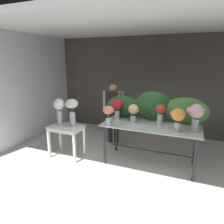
{
  "coord_description": "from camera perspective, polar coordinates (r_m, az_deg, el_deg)",
  "views": [
    {
      "loc": [
        1.17,
        -2.42,
        2.16
      ],
      "look_at": [
        -0.36,
        1.35,
        1.08
      ],
      "focal_mm": 31.92,
      "sensor_mm": 36.0,
      "label": 1
    }
  ],
  "objects": [
    {
      "name": "wall_back",
      "position": [
        6.0,
        10.79,
        7.37
      ],
      "size": [
        5.84,
        0.12,
        2.81
      ],
      "primitive_type": "cube",
      "color": "#4C4742",
      "rests_on": "ground"
    },
    {
      "name": "vase_cream_lisianthus_tall",
      "position": [
        4.37,
        -11.43,
        0.92
      ],
      "size": [
        0.3,
        0.28,
        0.61
      ],
      "color": "silver",
      "rests_on": "side_table_white"
    },
    {
      "name": "vase_white_roses_tall",
      "position": [
        4.5,
        -14.88,
        0.9
      ],
      "size": [
        0.23,
        0.23,
        0.61
      ],
      "color": "silver",
      "rests_on": "side_table_white"
    },
    {
      "name": "vase_sunset_carnations",
      "position": [
        3.78,
        18.37,
        -1.39
      ],
      "size": [
        0.26,
        0.24,
        0.44
      ],
      "color": "silver",
      "rests_on": "display_table_glass"
    },
    {
      "name": "vase_scarlet_stock",
      "position": [
        4.06,
        13.66,
        -0.42
      ],
      "size": [
        0.2,
        0.18,
        0.43
      ],
      "color": "silver",
      "rests_on": "display_table_glass"
    },
    {
      "name": "florist",
      "position": [
        5.11,
        0.32,
        1.38
      ],
      "size": [
        0.58,
        0.24,
        1.57
      ],
      "color": "#232328",
      "rests_on": "ground"
    },
    {
      "name": "vase_coral_tulips",
      "position": [
        3.95,
        -1.05,
        -0.19
      ],
      "size": [
        0.23,
        0.22,
        0.4
      ],
      "color": "silver",
      "rests_on": "display_table_glass"
    },
    {
      "name": "vase_peach_hydrangea",
      "position": [
        4.18,
        6.17,
        0.15
      ],
      "size": [
        0.22,
        0.21,
        0.39
      ],
      "color": "silver",
      "rests_on": "display_table_glass"
    },
    {
      "name": "vase_crimson_roses",
      "position": [
        4.34,
        1.45,
        1.56
      ],
      "size": [
        0.26,
        0.24,
        0.45
      ],
      "color": "silver",
      "rests_on": "display_table_glass"
    },
    {
      "name": "vase_blush_snapdragons",
      "position": [
        3.94,
        22.95,
        -0.51
      ],
      "size": [
        0.31,
        0.27,
        0.51
      ],
      "color": "silver",
      "rests_on": "display_table_glass"
    },
    {
      "name": "ground_plane",
      "position": [
        4.8,
        5.74,
        -11.92
      ],
      "size": [
        7.59,
        7.59,
        0.0
      ],
      "primitive_type": "plane",
      "color": "silver"
    },
    {
      "name": "side_table_white",
      "position": [
        4.56,
        -12.96,
        -5.27
      ],
      "size": [
        0.74,
        0.5,
        0.73
      ],
      "color": "white",
      "rests_on": "ground"
    },
    {
      "name": "wall_left",
      "position": [
        5.86,
        -22.54,
        6.33
      ],
      "size": [
        0.12,
        3.54,
        2.81
      ],
      "primitive_type": "cube",
      "color": "silver",
      "rests_on": "ground"
    },
    {
      "name": "display_table_glass",
      "position": [
        4.17,
        10.96,
        -5.4
      ],
      "size": [
        1.96,
        0.87,
        0.87
      ],
      "color": "silver",
      "rests_on": "ground"
    },
    {
      "name": "ceiling_slab",
      "position": [
        4.35,
        6.8,
        24.13
      ],
      "size": [
        5.96,
        3.54,
        0.12
      ],
      "primitive_type": "cube",
      "color": "silver",
      "rests_on": "wall_back"
    },
    {
      "name": "foliage_backdrop",
      "position": [
        4.34,
        12.8,
        1.1
      ],
      "size": [
        2.18,
        0.29,
        0.64
      ],
      "color": "#28562D",
      "rests_on": "display_table_glass"
    }
  ]
}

